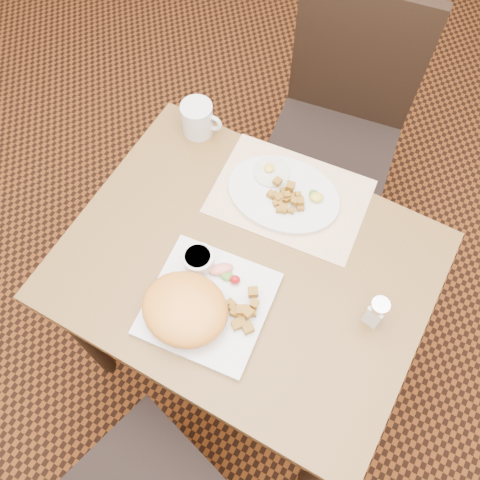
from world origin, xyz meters
name	(u,v)px	position (x,y,z in m)	size (l,w,h in m)	color
ground	(244,348)	(0.00, 0.00, 0.00)	(8.00, 8.00, 0.00)	black
table	(245,281)	(0.00, 0.00, 0.64)	(0.90, 0.70, 0.75)	brown
chair_far	(339,121)	(-0.02, 0.71, 0.54)	(0.48, 0.49, 0.97)	black
placemat	(290,196)	(0.01, 0.23, 0.75)	(0.40, 0.28, 0.00)	white
plate_square	(208,304)	(-0.03, -0.14, 0.76)	(0.28, 0.28, 0.02)	silver
plate_oval	(283,194)	(-0.01, 0.22, 0.76)	(0.30, 0.23, 0.02)	silver
hollandaise_mound	(184,309)	(-0.06, -0.19, 0.80)	(0.20, 0.18, 0.08)	orange
ramekin	(199,259)	(-0.10, -0.06, 0.79)	(0.08, 0.08, 0.04)	silver
garnish_sq	(225,273)	(-0.03, -0.05, 0.78)	(0.09, 0.06, 0.03)	#387223
fried_egg	(271,171)	(-0.07, 0.26, 0.77)	(0.10, 0.10, 0.02)	white
garnish_ov	(316,197)	(0.07, 0.25, 0.78)	(0.05, 0.05, 0.02)	#387223
salt_shaker	(376,312)	(0.33, 0.02, 0.80)	(0.05, 0.05, 0.10)	white
coffee_mug	(198,119)	(-0.32, 0.30, 0.80)	(0.12, 0.09, 0.10)	silver
home_fries_sq	(242,311)	(0.06, -0.12, 0.78)	(0.11, 0.11, 0.04)	#AF761C
home_fries_ov	(286,199)	(0.01, 0.20, 0.78)	(0.11, 0.09, 0.04)	#AF761C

